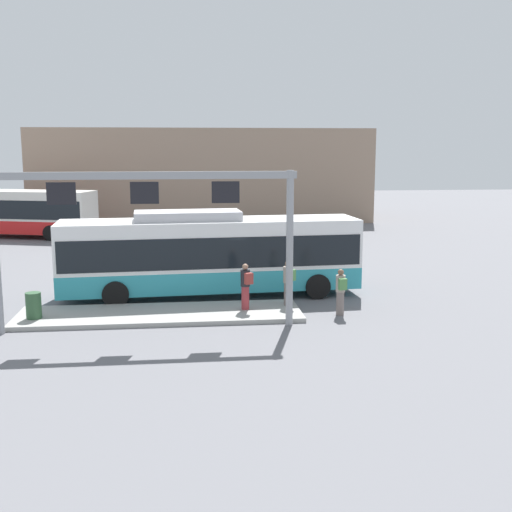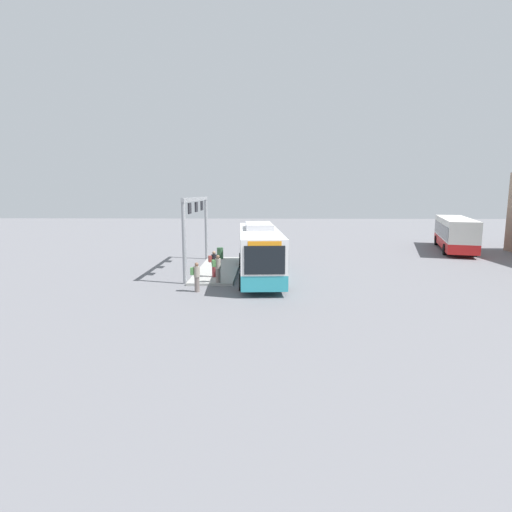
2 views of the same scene
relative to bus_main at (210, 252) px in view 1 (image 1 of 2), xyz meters
name	(u,v)px [view 1 (image 1 of 2)]	position (x,y,z in m)	size (l,w,h in m)	color
ground_plane	(211,296)	(0.01, 0.00, -1.81)	(120.00, 120.00, 0.00)	slate
platform_curb	(160,314)	(-1.92, -2.95, -1.73)	(10.00, 2.80, 0.16)	#9E9E99
bus_main	(210,252)	(0.00, 0.00, 0.00)	(11.97, 3.23, 3.46)	teal
bus_background_left	(10,210)	(-12.55, 18.54, -0.03)	(11.62, 5.71, 3.10)	red
person_boarding	(341,291)	(4.48, -3.47, -0.92)	(0.36, 0.54, 1.67)	slate
person_waiting_near	(246,285)	(1.14, -2.91, -0.76)	(0.49, 0.60, 1.67)	maroon
person_waiting_mid	(288,282)	(2.75, -2.48, -0.76)	(0.48, 0.60, 1.67)	slate
platform_sign_gantry	(145,215)	(-2.24, -4.50, 1.97)	(9.80, 0.24, 5.20)	gray
station_building	(203,175)	(0.53, 27.37, 1.86)	(26.54, 8.00, 7.35)	gray
trash_bin	(34,305)	(-6.17, -3.29, -1.20)	(0.52, 0.52, 0.90)	#2D5133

